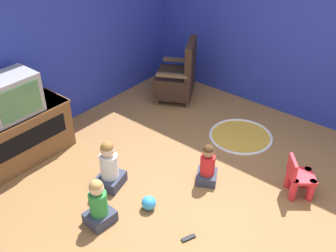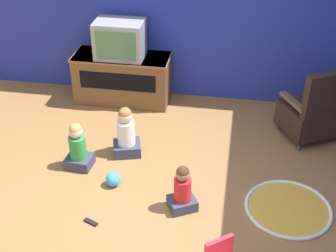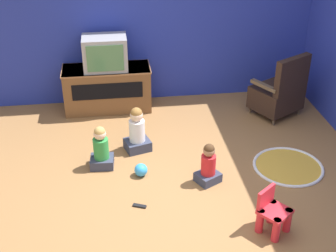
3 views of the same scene
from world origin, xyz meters
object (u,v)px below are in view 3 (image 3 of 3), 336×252
(yellow_kid_chair, at_px, (273,215))
(remote_control, at_px, (140,206))
(black_armchair, at_px, (279,93))
(toy_ball, at_px, (141,170))
(child_watching_left, at_px, (137,132))
(child_watching_right, at_px, (101,150))
(child_watching_center, at_px, (208,166))
(television, at_px, (105,53))
(tv_cabinet, at_px, (107,88))

(yellow_kid_chair, distance_m, remote_control, 1.43)
(black_armchair, relative_size, toy_ball, 6.12)
(black_armchair, distance_m, toy_ball, 2.50)
(child_watching_left, relative_size, child_watching_right, 1.10)
(child_watching_center, bearing_deg, child_watching_right, 129.55)
(television, height_order, toy_ball, television)
(child_watching_right, xyz_separation_m, remote_control, (0.39, -0.85, -0.23))
(yellow_kid_chair, bearing_deg, television, 80.71)
(tv_cabinet, xyz_separation_m, black_armchair, (2.48, -0.55, 0.02))
(tv_cabinet, bearing_deg, child_watching_right, -94.27)
(television, xyz_separation_m, black_armchair, (2.48, -0.52, -0.54))
(tv_cabinet, relative_size, yellow_kid_chair, 2.75)
(child_watching_left, relative_size, toy_ball, 3.86)
(television, relative_size, toy_ball, 3.98)
(black_armchair, relative_size, remote_control, 6.21)
(yellow_kid_chair, xyz_separation_m, remote_control, (-1.31, 0.55, -0.19))
(television, xyz_separation_m, toy_ball, (0.34, -1.80, -0.83))
(child_watching_left, relative_size, child_watching_center, 1.19)
(television, distance_m, yellow_kid_chair, 3.40)
(black_armchair, distance_m, child_watching_left, 2.24)
(black_armchair, xyz_separation_m, child_watching_left, (-2.13, -0.68, -0.10))
(yellow_kid_chair, bearing_deg, black_armchair, 31.89)
(yellow_kid_chair, xyz_separation_m, child_watching_right, (-1.70, 1.40, 0.04))
(yellow_kid_chair, bearing_deg, toy_ball, 99.95)
(child_watching_left, height_order, child_watching_center, child_watching_left)
(toy_ball, bearing_deg, remote_control, -96.49)
(remote_control, bearing_deg, tv_cabinet, -60.74)
(tv_cabinet, bearing_deg, toy_ball, -79.31)
(television, xyz_separation_m, child_watching_left, (0.35, -1.20, -0.64))
(child_watching_left, bearing_deg, black_armchair, 1.68)
(child_watching_right, height_order, remote_control, child_watching_right)
(child_watching_right, height_order, toy_ball, child_watching_right)
(tv_cabinet, bearing_deg, yellow_kid_chair, -61.77)
(television, bearing_deg, child_watching_right, -94.34)
(tv_cabinet, relative_size, toy_ball, 8.20)
(black_armchair, distance_m, remote_control, 2.90)
(black_armchair, distance_m, child_watching_right, 2.79)
(yellow_kid_chair, xyz_separation_m, toy_ball, (-1.24, 1.13, -0.12))
(television, distance_m, remote_control, 2.56)
(child_watching_right, distance_m, remote_control, 0.96)
(toy_ball, distance_m, remote_control, 0.59)
(child_watching_center, bearing_deg, remote_control, 174.48)
(television, xyz_separation_m, remote_control, (0.28, -2.38, -0.89))
(child_watching_left, bearing_deg, tv_cabinet, 89.74)
(black_armchair, xyz_separation_m, yellow_kid_chair, (-0.89, -2.41, -0.16))
(yellow_kid_chair, height_order, toy_ball, yellow_kid_chair)
(tv_cabinet, xyz_separation_m, toy_ball, (0.34, -1.82, -0.26))
(tv_cabinet, height_order, child_watching_left, tv_cabinet)
(toy_ball, relative_size, remote_control, 1.02)
(tv_cabinet, xyz_separation_m, child_watching_right, (-0.12, -1.56, -0.10))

